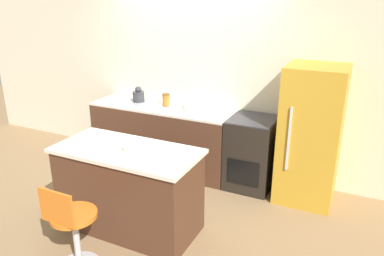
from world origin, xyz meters
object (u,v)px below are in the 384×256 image
oven_range (251,153)px  kettle (139,95)px  refrigerator (310,135)px  stool_chair (73,230)px  mixing_bowl (192,105)px

oven_range → kettle: bearing=178.7°
oven_range → refrigerator: refrigerator is taller
stool_chair → kettle: size_ratio=3.95×
oven_range → mixing_bowl: mixing_bowl is taller
refrigerator → stool_chair: refrigerator is taller
stool_chair → kettle: (-0.79, 2.31, 0.60)m
mixing_bowl → refrigerator: bearing=-1.9°
refrigerator → kettle: refrigerator is taller
oven_range → kettle: size_ratio=4.13×
oven_range → mixing_bowl: bearing=177.4°
refrigerator → kettle: 2.47m
refrigerator → kettle: (-2.46, 0.05, 0.19)m
oven_range → refrigerator: 0.80m
refrigerator → mixing_bowl: bearing=178.1°
mixing_bowl → stool_chair: bearing=-92.0°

